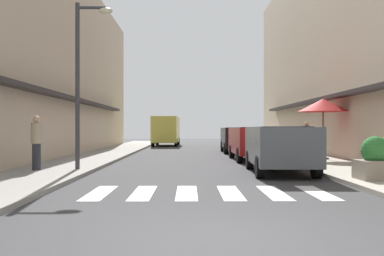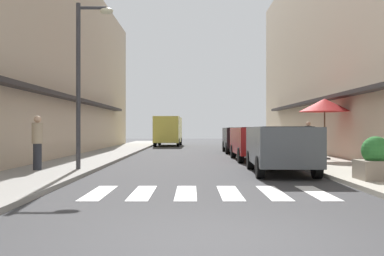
# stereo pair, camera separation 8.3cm
# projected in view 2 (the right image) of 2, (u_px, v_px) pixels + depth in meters

# --- Properties ---
(ground_plane) EXTENTS (79.37, 79.37, 0.00)m
(ground_plane) POSITION_uv_depth(u_px,v_px,m) (198.00, 159.00, 19.60)
(ground_plane) COLOR #38383A
(sidewalk_left) EXTENTS (2.67, 50.51, 0.12)m
(sidewalk_left) POSITION_uv_depth(u_px,v_px,m) (92.00, 158.00, 19.58)
(sidewalk_left) COLOR gray
(sidewalk_left) RESTS_ON ground_plane
(sidewalk_right) EXTENTS (2.67, 50.51, 0.12)m
(sidewalk_right) POSITION_uv_depth(u_px,v_px,m) (303.00, 158.00, 19.62)
(sidewalk_right) COLOR #ADA899
(sidewalk_right) RESTS_ON ground_plane
(building_row_left) EXTENTS (5.50, 34.47, 9.80)m
(building_row_left) POSITION_uv_depth(u_px,v_px,m) (15.00, 55.00, 20.38)
(building_row_left) COLOR #C6B299
(building_row_left) RESTS_ON ground_plane
(building_row_right) EXTENTS (5.50, 34.47, 11.61)m
(building_row_right) POSITION_uv_depth(u_px,v_px,m) (379.00, 36.00, 20.44)
(building_row_right) COLOR #C6B299
(building_row_right) RESTS_ON ground_plane
(crosswalk) EXTENTS (5.20, 2.20, 0.01)m
(crosswalk) POSITION_uv_depth(u_px,v_px,m) (206.00, 193.00, 9.38)
(crosswalk) COLOR silver
(crosswalk) RESTS_ON ground_plane
(parked_car_near) EXTENTS (1.94, 4.32, 1.47)m
(parked_car_near) POSITION_uv_depth(u_px,v_px,m) (279.00, 144.00, 13.48)
(parked_car_near) COLOR #4C5156
(parked_car_near) RESTS_ON ground_plane
(parked_car_mid) EXTENTS (1.84, 4.46, 1.47)m
(parked_car_mid) POSITION_uv_depth(u_px,v_px,m) (253.00, 140.00, 19.00)
(parked_car_mid) COLOR maroon
(parked_car_mid) RESTS_ON ground_plane
(parked_car_far) EXTENTS (1.84, 3.96, 1.47)m
(parked_car_far) POSITION_uv_depth(u_px,v_px,m) (238.00, 137.00, 25.03)
(parked_car_far) COLOR black
(parked_car_far) RESTS_ON ground_plane
(delivery_van) EXTENTS (2.11, 5.45, 2.37)m
(delivery_van) POSITION_uv_depth(u_px,v_px,m) (167.00, 129.00, 34.96)
(delivery_van) COLOR #D8CC4C
(delivery_van) RESTS_ON ground_plane
(street_lamp) EXTENTS (1.19, 0.28, 5.30)m
(street_lamp) POSITION_uv_depth(u_px,v_px,m) (83.00, 67.00, 13.75)
(street_lamp) COLOR #38383D
(street_lamp) RESTS_ON sidewalk_left
(cafe_umbrella) EXTENTS (2.12, 2.12, 2.55)m
(cafe_umbrella) POSITION_uv_depth(u_px,v_px,m) (323.00, 105.00, 18.19)
(cafe_umbrella) COLOR #262626
(cafe_umbrella) RESTS_ON sidewalk_right
(planter_corner) EXTENTS (0.88, 0.88, 1.10)m
(planter_corner) POSITION_uv_depth(u_px,v_px,m) (374.00, 160.00, 10.89)
(planter_corner) COLOR gray
(planter_corner) RESTS_ON sidewalk_right
(pedestrian_walking_near) EXTENTS (0.34, 0.34, 1.69)m
(pedestrian_walking_near) POSITION_uv_depth(u_px,v_px,m) (36.00, 141.00, 13.41)
(pedestrian_walking_near) COLOR #282B33
(pedestrian_walking_near) RESTS_ON sidewalk_left
(pedestrian_walking_far) EXTENTS (0.34, 0.34, 1.62)m
(pedestrian_walking_far) POSITION_uv_depth(u_px,v_px,m) (307.00, 138.00, 20.88)
(pedestrian_walking_far) COLOR #282B33
(pedestrian_walking_far) RESTS_ON sidewalk_right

